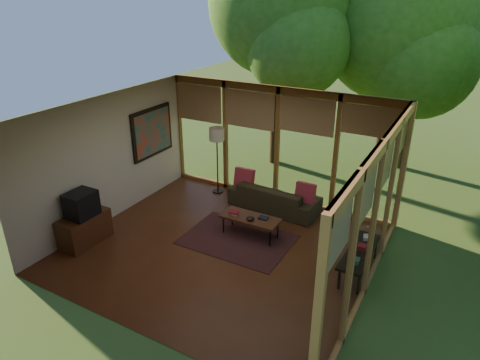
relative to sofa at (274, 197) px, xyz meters
The scene contains 25 objects.
floor 2.03m from the sofa, 95.66° to the right, with size 5.50×5.50×0.00m, color #603019.
ceiling 3.13m from the sofa, 95.66° to the right, with size 5.50×5.50×0.00m, color silver.
wall_left 3.71m from the sofa, 145.85° to the right, with size 0.04×5.00×2.70m, color silver.
wall_front 4.63m from the sofa, 92.52° to the right, with size 5.50×0.04×2.70m, color silver.
window_wall_back 1.18m from the sofa, 111.63° to the left, with size 5.50×0.12×2.70m, color #9E6B31.
window_wall_right 3.41m from the sofa, 38.09° to the right, with size 0.12×5.00×2.70m, color #9E6B31.
tree_nw 4.96m from the sofa, 114.37° to the left, with size 3.67×3.67×6.11m.
tree_ne 5.57m from the sofa, 70.75° to the left, with size 3.87×3.87×5.67m.
rug 1.59m from the sofa, 92.95° to the right, with size 2.12×1.50×0.01m, color maroon.
sofa is the anchor object (origin of this frame).
pillow_left 0.81m from the sofa, behind, with size 0.46×0.15×0.46m, color maroon.
pillow_right 0.81m from the sofa, ahead, with size 0.43×0.14×0.43m, color maroon.
ct_book_lower 1.38m from the sofa, 101.78° to the right, with size 0.18×0.14×0.03m, color #BDB7AB.
ct_book_upper 1.39m from the sofa, 101.78° to the right, with size 0.18×0.14×0.03m, color maroon.
ct_book_side 1.27m from the sofa, 75.30° to the right, with size 0.19×0.14×0.03m, color black.
ct_bowl 1.41m from the sofa, 85.12° to the right, with size 0.16×0.16×0.07m, color black.
media_cabinet 4.09m from the sofa, 130.67° to the right, with size 0.50×1.00×0.60m, color #522A16.
television 4.12m from the sofa, 130.46° to the right, with size 0.45×0.55×0.50m, color black.
console_book_a 2.90m from the sofa, 40.37° to the right, with size 0.22×0.16×0.08m, color #30544A.
console_book_b 2.63m from the sofa, 32.86° to the right, with size 0.20×0.15×0.09m, color maroon.
console_book_c 2.43m from the sofa, 24.90° to the right, with size 0.23×0.17×0.06m, color #BDB7AB.
floor_lamp 1.95m from the sofa, behind, with size 0.36×0.36×1.65m.
coffee_table 1.30m from the sofa, 86.95° to the right, with size 1.20×0.50×0.43m.
side_console 2.65m from the sofa, 33.77° to the right, with size 0.60×1.40×0.46m.
wall_painting 3.23m from the sofa, 168.35° to the right, with size 0.06×1.35×1.15m.
Camera 1 is at (3.74, -5.98, 4.62)m, focal length 32.00 mm.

